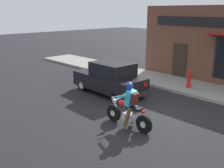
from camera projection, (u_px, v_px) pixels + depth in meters
ground_plane at (152, 120)px, 9.73m from camera, size 80.00×80.00×0.00m
sidewalk_curb at (162, 80)px, 14.95m from camera, size 2.60×22.00×0.14m
motorcycle_with_rider at (129, 109)px, 8.98m from camera, size 0.56×2.02×1.62m
car_hatchback at (110, 78)px, 12.61m from camera, size 1.72×3.81×1.57m
fire_hydrant at (189, 79)px, 13.28m from camera, size 0.36×0.24×0.88m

